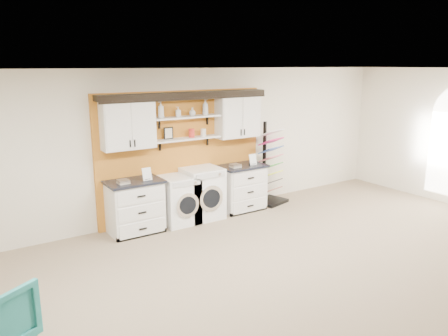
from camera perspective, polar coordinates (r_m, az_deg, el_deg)
floor at (r=5.73m, az=14.78°, el=-17.08°), size 10.00×10.00×0.00m
ceiling at (r=4.96m, az=16.74°, el=12.10°), size 10.00×10.00×0.00m
wall_back at (r=8.28m, az=-5.51°, el=3.14°), size 10.00×0.00×10.00m
accent_panel at (r=8.29m, az=-5.36°, el=1.74°), size 3.40×0.07×2.40m
upper_cabinet_left at (r=7.56m, az=-12.48°, el=5.59°), size 0.90×0.35×0.84m
upper_cabinet_right at (r=8.62m, az=1.78°, el=6.82°), size 0.90×0.35×0.84m
shelf_lower at (r=8.08m, az=-4.86°, el=3.84°), size 1.32×0.28×0.03m
shelf_upper at (r=8.03m, az=-4.92°, el=6.65°), size 1.32×0.28×0.03m
crown_molding at (r=8.00m, az=-5.02°, el=9.49°), size 3.30×0.41×0.13m
picture_frame at (r=7.95m, az=-7.27°, el=4.53°), size 0.18×0.02×0.22m
canister_red at (r=8.11m, az=-4.25°, el=4.57°), size 0.11×0.11×0.16m
canister_cream at (r=8.24m, az=-2.73°, el=4.65°), size 0.10×0.10×0.14m
base_cabinet_left at (r=7.73m, az=-11.54°, el=-4.96°), size 0.95×0.66×0.93m
base_cabinet_right at (r=8.77m, az=2.28°, el=-2.54°), size 0.94×0.66×0.92m
washer at (r=8.07m, az=-5.93°, el=-4.13°), size 0.64×0.71×0.89m
dryer at (r=8.28m, az=-2.89°, el=-3.30°), size 0.70×0.71×0.98m
sample_rack at (r=9.22m, az=6.02°, el=-1.28°), size 0.74×0.66×1.71m
soap_bottle_a at (r=7.78m, az=-8.25°, el=7.53°), size 0.14×0.14×0.29m
soap_bottle_b at (r=7.94m, az=-6.01°, el=7.32°), size 0.10×0.10×0.18m
soap_bottle_c at (r=8.07m, az=-4.16°, el=7.36°), size 0.17×0.17×0.15m
soap_bottle_d at (r=8.20m, az=-2.46°, el=7.95°), size 0.15×0.15×0.29m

